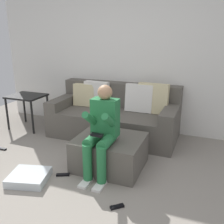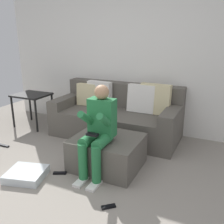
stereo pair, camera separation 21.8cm
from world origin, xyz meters
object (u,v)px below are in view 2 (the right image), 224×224
object	(u,v)px
ottoman	(107,152)
remote_under_side_table	(4,145)
remote_near_ottoman	(109,207)
storage_bin	(26,174)
side_table	(32,99)
remote_by_storage_bin	(60,173)
person_seated	(98,129)
couch_sectional	(118,116)

from	to	relation	value
ottoman	remote_under_side_table	xyz separation A→B (m)	(-1.70, -0.12, -0.19)
remote_under_side_table	remote_near_ottoman	bearing A→B (deg)	-17.19
ottoman	remote_near_ottoman	distance (m)	0.84
remote_near_ottoman	storage_bin	bearing A→B (deg)	134.36
storage_bin	remote_near_ottoman	xyz separation A→B (m)	(1.12, -0.08, -0.04)
storage_bin	side_table	size ratio (longest dim) A/B	0.72
ottoman	remote_by_storage_bin	distance (m)	0.64
remote_by_storage_bin	person_seated	bearing A→B (deg)	1.65
remote_near_ottoman	remote_under_side_table	size ratio (longest dim) A/B	0.76
side_table	remote_under_side_table	size ratio (longest dim) A/B	3.18
person_seated	remote_near_ottoman	distance (m)	0.88
couch_sectional	side_table	world-z (taller)	couch_sectional
ottoman	side_table	bearing A→B (deg)	157.25
person_seated	ottoman	bearing A→B (deg)	83.15
person_seated	side_table	distance (m)	2.14
couch_sectional	remote_by_storage_bin	xyz separation A→B (m)	(-0.13, -1.47, -0.32)
couch_sectional	storage_bin	world-z (taller)	couch_sectional
ottoman	storage_bin	distance (m)	1.01
couch_sectional	person_seated	bearing A→B (deg)	-76.72
couch_sectional	ottoman	size ratio (longest dim) A/B	2.47
couch_sectional	storage_bin	distance (m)	1.79
remote_near_ottoman	remote_by_storage_bin	distance (m)	0.88
remote_by_storage_bin	side_table	bearing A→B (deg)	114.78
person_seated	remote_under_side_table	world-z (taller)	person_seated
person_seated	remote_by_storage_bin	world-z (taller)	person_seated
couch_sectional	side_table	size ratio (longest dim) A/B	3.42
person_seated	remote_under_side_table	bearing A→B (deg)	177.21
remote_by_storage_bin	ottoman	bearing A→B (deg)	17.38
person_seated	storage_bin	distance (m)	1.02
side_table	remote_by_storage_bin	bearing A→B (deg)	-39.79
ottoman	person_seated	size ratio (longest dim) A/B	0.76
couch_sectional	ottoman	world-z (taller)	couch_sectional
storage_bin	couch_sectional	bearing A→B (deg)	75.66
remote_by_storage_bin	remote_under_side_table	bearing A→B (deg)	141.17
ottoman	side_table	xyz separation A→B (m)	(-1.91, 0.80, 0.31)
ottoman	side_table	distance (m)	2.09
remote_near_ottoman	remote_under_side_table	distance (m)	2.16
couch_sectional	remote_under_side_table	world-z (taller)	couch_sectional
remote_by_storage_bin	remote_under_side_table	world-z (taller)	same
remote_by_storage_bin	remote_under_side_table	xyz separation A→B (m)	(-1.26, 0.30, 0.00)
storage_bin	remote_near_ottoman	bearing A→B (deg)	-3.99
person_seated	storage_bin	world-z (taller)	person_seated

